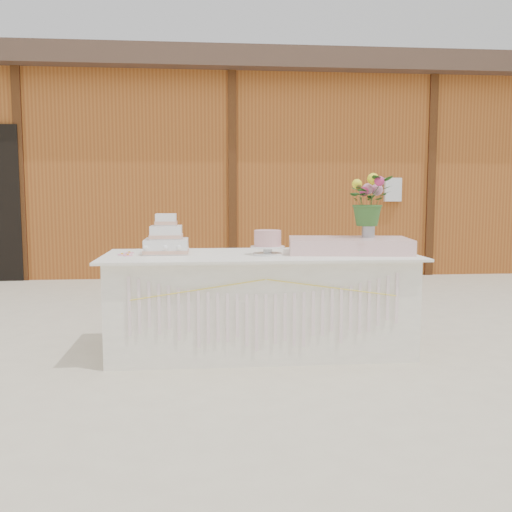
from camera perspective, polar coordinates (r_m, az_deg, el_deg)
The scene contains 9 objects.
ground at distance 4.58m, azimuth 0.35°, elevation -9.40°, with size 80.00×80.00×0.00m, color beige.
barn at distance 10.40m, azimuth -3.02°, elevation 8.64°, with size 12.60×4.60×3.30m.
cake_table at distance 4.49m, azimuth 0.36°, elevation -4.65°, with size 2.40×1.00×0.77m.
wedding_cake at distance 4.49m, azimuth -8.96°, elevation 1.58°, with size 0.34×0.34×0.31m.
pink_cake_stand at distance 4.35m, azimuth 1.17°, elevation 1.51°, with size 0.26×0.26×0.19m.
satin_runner at distance 4.55m, azimuth 9.28°, elevation 1.05°, with size 0.93×0.54×0.12m, color beige.
flower_vase at distance 4.65m, azimuth 11.17°, elevation 2.71°, with size 0.10×0.10×0.14m, color #A6A6AA.
bouquet at distance 4.64m, azimuth 11.24°, elevation 6.04°, with size 0.36×0.31×0.40m, color #2F5E25.
loose_flowers at distance 4.53m, azimuth -12.76°, elevation 0.32°, with size 0.14×0.34×0.02m, color pink, non-canonical shape.
Camera 1 is at (-0.44, -4.39, 1.23)m, focal length 40.00 mm.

